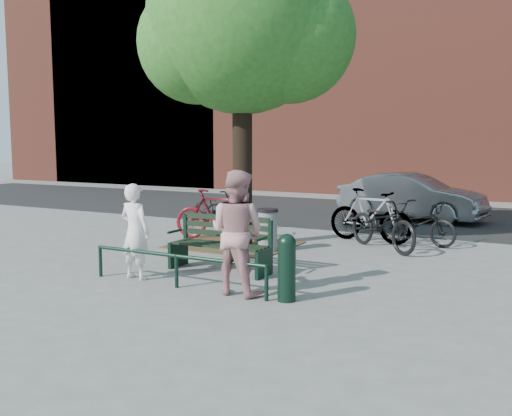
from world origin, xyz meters
The scene contains 17 objects.
ground centered at (0.00, 0.00, 0.00)m, with size 90.00×90.00×0.00m, color gray.
dirt_pit centered at (-1.00, 2.20, 0.01)m, with size 2.40×2.00×0.02m, color brown.
road centered at (0.00, 8.50, 0.01)m, with size 40.00×7.00×0.01m, color black.
townhouse_row centered at (0.17, 16.00, 6.25)m, with size 45.00×4.00×14.00m.
park_bench centered at (0.00, 0.08, 0.48)m, with size 1.74×0.54×0.97m.
guard_railing centered at (0.00, -1.20, 0.40)m, with size 3.06×0.06×0.51m.
street_tree centered at (-0.75, 2.20, 4.42)m, with size 4.20×3.80×6.50m.
person_left centered at (-0.90, -1.05, 0.76)m, with size 0.55×0.36×1.51m, color white.
person_right centered at (0.95, -1.05, 0.88)m, with size 0.86×0.67×1.77m, color tan.
bollard centered at (1.74, -1.07, 0.50)m, with size 0.25×0.25×0.93m.
litter_bin centered at (-0.08, 1.93, 0.43)m, with size 0.42×0.42×0.85m.
bicycle_a centered at (-2.46, 3.89, 0.50)m, with size 0.66×1.90×1.00m, color black.
bicycle_b centered at (-1.74, 2.63, 0.56)m, with size 0.52×1.85×1.11m, color #5C0D14.
bicycle_c centered at (1.86, 3.20, 0.53)m, with size 0.70×2.01×1.06m, color black.
bicycle_d centered at (1.38, 3.91, 0.58)m, with size 0.54×1.92×1.15m, color gray.
bicycle_e centered at (2.35, 4.11, 0.45)m, with size 0.60×1.73×0.91m, color black.
parked_car centered at (1.36, 7.79, 0.64)m, with size 1.36×3.91×1.29m, color slate.
Camera 1 is at (4.95, -7.94, 2.17)m, focal length 40.00 mm.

